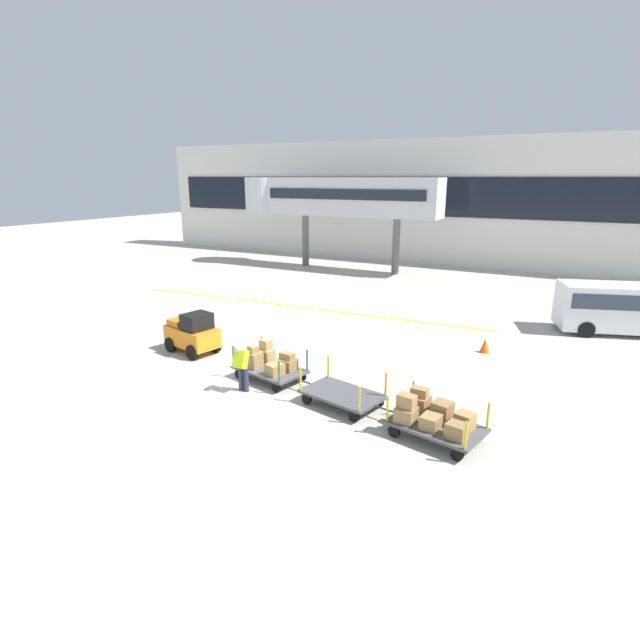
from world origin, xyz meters
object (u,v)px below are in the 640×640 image
baggage_tug (192,333)px  baggage_cart_tail (433,418)px  baggage_cart_middle (342,394)px  baggage_handler (241,365)px  safety_cone_near (485,345)px  shuttle_van (620,305)px  baggage_cart_lead (270,364)px

baggage_tug → baggage_cart_tail: 10.06m
baggage_cart_middle → baggage_handler: baggage_handler is taller
baggage_cart_tail → safety_cone_near: 7.29m
shuttle_van → baggage_handler: bearing=-129.9°
baggage_tug → safety_cone_near: (9.79, 5.22, -0.48)m
baggage_tug → shuttle_van: bearing=36.1°
baggage_tug → safety_cone_near: 11.10m
baggage_cart_middle → baggage_cart_tail: size_ratio=1.00×
baggage_handler → shuttle_van: 16.26m
baggage_tug → baggage_cart_middle: bearing=-11.9°
baggage_handler → safety_cone_near: 9.42m
baggage_handler → shuttle_van: size_ratio=0.30×
baggage_cart_lead → safety_cone_near: 8.34m
baggage_handler → safety_cone_near: bearing=50.7°
baggage_cart_tail → shuttle_van: size_ratio=0.60×
baggage_cart_lead → baggage_handler: baggage_handler is taller
baggage_tug → baggage_handler: bearing=-28.2°
baggage_cart_lead → baggage_cart_tail: 5.92m
baggage_tug → baggage_cart_tail: size_ratio=0.74×
safety_cone_near → shuttle_van: bearing=49.2°
baggage_cart_lead → shuttle_van: bearing=47.8°
baggage_tug → shuttle_van: shuttle_van is taller
baggage_tug → baggage_handler: (3.84, -2.06, 0.11)m
baggage_handler → shuttle_van: bearing=50.1°
baggage_cart_lead → baggage_cart_tail: bearing=-12.1°
baggage_cart_tail → safety_cone_near: baggage_cart_tail is taller
baggage_tug → baggage_cart_middle: size_ratio=0.74×
safety_cone_near → baggage_tug: bearing=-151.9°
baggage_cart_lead → safety_cone_near: (5.73, 6.05, -0.28)m
baggage_cart_lead → shuttle_van: shuttle_van is taller
baggage_cart_tail → shuttle_van: 13.27m
baggage_cart_tail → shuttle_van: bearing=70.5°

